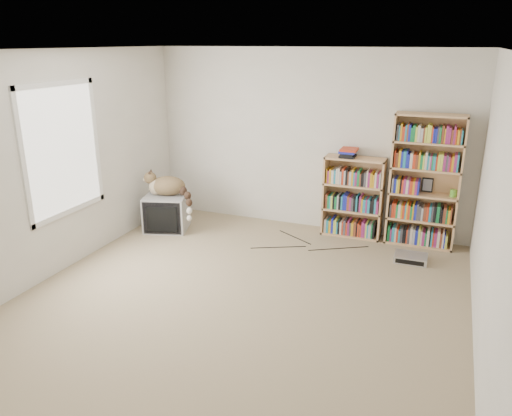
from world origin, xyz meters
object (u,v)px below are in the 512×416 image
(cat, at_px, (171,189))
(bookcase_tall, at_px, (424,184))
(bookcase_short, at_px, (353,200))
(crt_tv, at_px, (167,212))
(dvd_player, at_px, (411,258))

(cat, bearing_deg, bookcase_tall, -7.72)
(bookcase_short, bearing_deg, bookcase_tall, -0.04)
(crt_tv, xyz_separation_m, bookcase_short, (2.51, 0.75, 0.26))
(crt_tv, distance_m, cat, 0.36)
(cat, relative_size, bookcase_short, 0.75)
(cat, xyz_separation_m, bookcase_short, (2.42, 0.74, -0.10))
(dvd_player, bearing_deg, bookcase_short, 142.96)
(bookcase_short, bearing_deg, crt_tv, -163.27)
(crt_tv, distance_m, bookcase_short, 2.63)
(cat, xyz_separation_m, bookcase_tall, (3.32, 0.74, 0.22))
(cat, height_order, dvd_player, cat)
(bookcase_tall, xyz_separation_m, bookcase_short, (-0.90, 0.00, -0.32))
(bookcase_tall, height_order, dvd_player, bookcase_tall)
(crt_tv, bearing_deg, bookcase_tall, -4.19)
(dvd_player, bearing_deg, crt_tv, -178.73)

